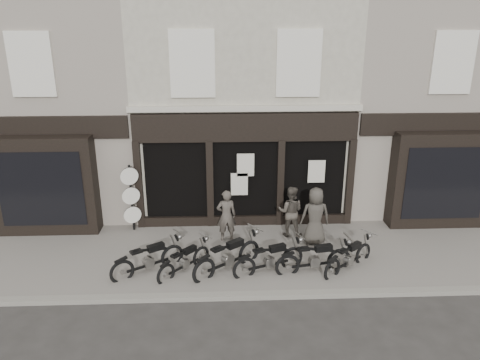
{
  "coord_description": "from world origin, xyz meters",
  "views": [
    {
      "loc": [
        -0.77,
        -11.41,
        6.82
      ],
      "look_at": [
        -0.23,
        1.6,
        2.17
      ],
      "focal_mm": 35.0,
      "sensor_mm": 36.0,
      "label": 1
    }
  ],
  "objects_px": {
    "man_left": "(226,216)",
    "motorcycle_5": "(349,259)",
    "advert_sign_post": "(132,201)",
    "motorcycle_3": "(270,261)",
    "motorcycle_0": "(149,261)",
    "man_right": "(315,216)",
    "motorcycle_1": "(185,263)",
    "motorcycle_4": "(315,261)",
    "man_centre": "(290,211)",
    "motorcycle_2": "(228,259)"
  },
  "relations": [
    {
      "from": "motorcycle_2",
      "to": "motorcycle_3",
      "type": "height_order",
      "value": "motorcycle_2"
    },
    {
      "from": "motorcycle_1",
      "to": "motorcycle_4",
      "type": "distance_m",
      "value": 3.57
    },
    {
      "from": "motorcycle_0",
      "to": "advert_sign_post",
      "type": "distance_m",
      "value": 2.87
    },
    {
      "from": "advert_sign_post",
      "to": "motorcycle_3",
      "type": "bearing_deg",
      "value": -55.58
    },
    {
      "from": "man_centre",
      "to": "man_right",
      "type": "distance_m",
      "value": 0.87
    },
    {
      "from": "motorcycle_0",
      "to": "man_left",
      "type": "xyz_separation_m",
      "value": [
        2.16,
        1.79,
        0.53
      ]
    },
    {
      "from": "advert_sign_post",
      "to": "motorcycle_0",
      "type": "bearing_deg",
      "value": -93.99
    },
    {
      "from": "motorcycle_4",
      "to": "man_right",
      "type": "height_order",
      "value": "man_right"
    },
    {
      "from": "motorcycle_5",
      "to": "man_left",
      "type": "xyz_separation_m",
      "value": [
        -3.37,
        1.85,
        0.56
      ]
    },
    {
      "from": "motorcycle_5",
      "to": "motorcycle_0",
      "type": "bearing_deg",
      "value": 141.06
    },
    {
      "from": "man_centre",
      "to": "motorcycle_0",
      "type": "bearing_deg",
      "value": 38.76
    },
    {
      "from": "motorcycle_1",
      "to": "motorcycle_4",
      "type": "height_order",
      "value": "motorcycle_4"
    },
    {
      "from": "motorcycle_5",
      "to": "advert_sign_post",
      "type": "bearing_deg",
      "value": 118.88
    },
    {
      "from": "motorcycle_3",
      "to": "motorcycle_1",
      "type": "bearing_deg",
      "value": 156.36
    },
    {
      "from": "man_right",
      "to": "advert_sign_post",
      "type": "height_order",
      "value": "advert_sign_post"
    },
    {
      "from": "motorcycle_0",
      "to": "motorcycle_1",
      "type": "relative_size",
      "value": 1.27
    },
    {
      "from": "motorcycle_4",
      "to": "man_right",
      "type": "relative_size",
      "value": 1.21
    },
    {
      "from": "man_left",
      "to": "advert_sign_post",
      "type": "distance_m",
      "value": 3.15
    },
    {
      "from": "motorcycle_0",
      "to": "motorcycle_5",
      "type": "xyz_separation_m",
      "value": [
        5.53,
        -0.06,
        -0.03
      ]
    },
    {
      "from": "motorcycle_1",
      "to": "man_left",
      "type": "relative_size",
      "value": 0.92
    },
    {
      "from": "motorcycle_1",
      "to": "advert_sign_post",
      "type": "relative_size",
      "value": 0.65
    },
    {
      "from": "motorcycle_2",
      "to": "advert_sign_post",
      "type": "relative_size",
      "value": 0.84
    },
    {
      "from": "motorcycle_1",
      "to": "motorcycle_4",
      "type": "relative_size",
      "value": 0.7
    },
    {
      "from": "motorcycle_0",
      "to": "man_right",
      "type": "xyz_separation_m",
      "value": [
        4.85,
        1.48,
        0.61
      ]
    },
    {
      "from": "motorcycle_0",
      "to": "motorcycle_1",
      "type": "distance_m",
      "value": 0.98
    },
    {
      "from": "motorcycle_3",
      "to": "motorcycle_4",
      "type": "height_order",
      "value": "motorcycle_4"
    },
    {
      "from": "motorcycle_2",
      "to": "motorcycle_4",
      "type": "bearing_deg",
      "value": -41.59
    },
    {
      "from": "man_left",
      "to": "man_centre",
      "type": "distance_m",
      "value": 2.04
    },
    {
      "from": "motorcycle_3",
      "to": "motorcycle_4",
      "type": "xyz_separation_m",
      "value": [
        1.24,
        -0.04,
        0.01
      ]
    },
    {
      "from": "motorcycle_1",
      "to": "motorcycle_2",
      "type": "relative_size",
      "value": 0.77
    },
    {
      "from": "motorcycle_1",
      "to": "man_left",
      "type": "distance_m",
      "value": 2.25
    },
    {
      "from": "motorcycle_3",
      "to": "man_right",
      "type": "height_order",
      "value": "man_right"
    },
    {
      "from": "motorcycle_3",
      "to": "man_centre",
      "type": "xyz_separation_m",
      "value": [
        0.87,
        2.15,
        0.54
      ]
    },
    {
      "from": "motorcycle_1",
      "to": "motorcycle_3",
      "type": "bearing_deg",
      "value": -48.72
    },
    {
      "from": "motorcycle_3",
      "to": "motorcycle_5",
      "type": "relative_size",
      "value": 1.19
    },
    {
      "from": "motorcycle_2",
      "to": "advert_sign_post",
      "type": "distance_m",
      "value": 4.09
    },
    {
      "from": "motorcycle_2",
      "to": "motorcycle_5",
      "type": "relative_size",
      "value": 1.15
    },
    {
      "from": "motorcycle_3",
      "to": "man_right",
      "type": "distance_m",
      "value": 2.3
    },
    {
      "from": "motorcycle_0",
      "to": "motorcycle_5",
      "type": "height_order",
      "value": "motorcycle_0"
    },
    {
      "from": "motorcycle_3",
      "to": "man_left",
      "type": "distance_m",
      "value": 2.29
    },
    {
      "from": "motorcycle_1",
      "to": "man_right",
      "type": "bearing_deg",
      "value": -25.32
    },
    {
      "from": "man_left",
      "to": "motorcycle_5",
      "type": "bearing_deg",
      "value": 144.43
    },
    {
      "from": "motorcycle_3",
      "to": "man_right",
      "type": "relative_size",
      "value": 1.13
    },
    {
      "from": "man_centre",
      "to": "motorcycle_2",
      "type": "bearing_deg",
      "value": 58.31
    },
    {
      "from": "motorcycle_5",
      "to": "man_centre",
      "type": "distance_m",
      "value": 2.56
    },
    {
      "from": "motorcycle_2",
      "to": "advert_sign_post",
      "type": "xyz_separation_m",
      "value": [
        -3.05,
        2.64,
        0.7
      ]
    },
    {
      "from": "motorcycle_1",
      "to": "motorcycle_2",
      "type": "distance_m",
      "value": 1.2
    },
    {
      "from": "motorcycle_3",
      "to": "motorcycle_2",
      "type": "bearing_deg",
      "value": 152.93
    },
    {
      "from": "man_centre",
      "to": "motorcycle_5",
      "type": "bearing_deg",
      "value": 135.55
    },
    {
      "from": "motorcycle_1",
      "to": "man_left",
      "type": "xyz_separation_m",
      "value": [
        1.18,
        1.82,
        0.58
      ]
    }
  ]
}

